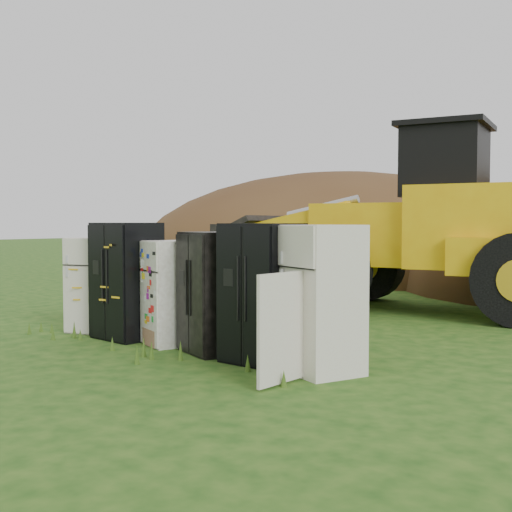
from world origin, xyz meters
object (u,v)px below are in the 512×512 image
Objects in this scene: fridge_black_side at (127,281)px; fridge_dark_mid at (213,292)px; fridge_sticker at (170,293)px; fridge_black_right at (262,293)px; wheel_loader at (398,219)px; fridge_open_door at (323,299)px; fridge_leftmost at (93,285)px.

fridge_dark_mid is at bearing 4.98° from fridge_black_side.
fridge_dark_mid is at bearing 19.74° from fridge_sticker.
fridge_sticker is 1.87m from fridge_black_right.
fridge_sticker is (0.94, 0.07, -0.14)m from fridge_black_side.
wheel_loader is at bearing 100.04° from fridge_black_right.
fridge_dark_mid is 1.94m from fridge_open_door.
fridge_open_door is at bearing 2.83° from fridge_black_side.
fridge_sticker is at bearing -18.21° from fridge_leftmost.
fridge_dark_mid reaches higher than fridge_leftmost.
fridge_black_right is 1.01× the size of fridge_open_door.
fridge_black_right reaches higher than fridge_sticker.
fridge_sticker is at bearing -108.85° from wheel_loader.
fridge_open_door is 0.23× the size of wheel_loader.
wheel_loader is at bearing 46.71° from fridge_leftmost.
fridge_sticker is 0.86× the size of fridge_black_right.
fridge_black_side reaches higher than fridge_leftmost.
fridge_leftmost is 3.77m from fridge_black_right.
fridge_black_side is at bearing -179.97° from fridge_black_right.
wheel_loader reaches higher than fridge_dark_mid.
fridge_black_side reaches higher than fridge_sticker.
fridge_leftmost is at bearing -125.58° from wheel_loader.
fridge_leftmost is at bearing -159.07° from fridge_open_door.
fridge_dark_mid is (2.81, 0.02, 0.06)m from fridge_leftmost.
fridge_leftmost is 2.81m from fridge_dark_mid.
wheel_loader reaches higher than fridge_leftmost.
fridge_black_side is (0.96, -0.04, 0.13)m from fridge_leftmost.
fridge_sticker is 6.09m from wheel_loader.
fridge_black_side is 2.81m from fridge_black_right.
fridge_sticker is (1.90, 0.03, -0.01)m from fridge_leftmost.
fridge_black_side is 1.17× the size of fridge_sticker.
fridge_open_door is (3.79, -0.01, -0.01)m from fridge_black_side.
wheel_loader reaches higher than fridge_sticker.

